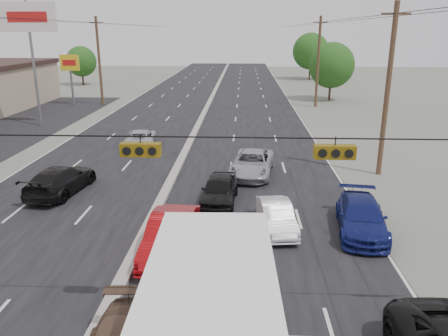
{
  "coord_description": "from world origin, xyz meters",
  "views": [
    {
      "loc": [
        4.16,
        -10.86,
        8.4
      ],
      "look_at": [
        3.28,
        8.81,
        2.2
      ],
      "focal_mm": 35.0,
      "sensor_mm": 36.0,
      "label": 1
    }
  ],
  "objects": [
    {
      "name": "pole_sign_billboard",
      "position": [
        -14.5,
        28.0,
        8.87
      ],
      "size": [
        5.0,
        0.25,
        11.0
      ],
      "color": "slate",
      "rests_on": "ground"
    },
    {
      "name": "utility_pole_left_c",
      "position": [
        -12.5,
        40.0,
        5.11
      ],
      "size": [
        1.6,
        0.3,
        10.0
      ],
      "color": "#422D1E",
      "rests_on": "ground"
    },
    {
      "name": "utility_pole_right_b",
      "position": [
        12.5,
        15.0,
        5.11
      ],
      "size": [
        1.6,
        0.3,
        10.0
      ],
      "color": "#422D1E",
      "rests_on": "ground"
    },
    {
      "name": "utility_pole_right_c",
      "position": [
        12.5,
        40.0,
        5.11
      ],
      "size": [
        1.6,
        0.3,
        10.0
      ],
      "color": "#422D1E",
      "rests_on": "ground"
    },
    {
      "name": "box_truck",
      "position": [
        3.5,
        -2.2,
        1.94
      ],
      "size": [
        2.82,
        7.54,
        3.79
      ],
      "rotation": [
        0.0,
        0.0,
        0.03
      ],
      "color": "black",
      "rests_on": "ground"
    },
    {
      "name": "queue_car_b",
      "position": [
        5.66,
        6.8,
        0.62
      ],
      "size": [
        1.75,
        3.9,
        1.24
      ],
      "primitive_type": "imported",
      "rotation": [
        0.0,
        0.0,
        0.12
      ],
      "color": "silver",
      "rests_on": "ground"
    },
    {
      "name": "center_median",
      "position": [
        0.0,
        30.0,
        0.1
      ],
      "size": [
        0.5,
        160.0,
        0.2
      ],
      "primitive_type": "cube",
      "color": "gray",
      "rests_on": "ground"
    },
    {
      "name": "queue_car_c",
      "position": [
        4.73,
        14.49,
        0.71
      ],
      "size": [
        3.03,
        5.41,
        1.43
      ],
      "primitive_type": "imported",
      "rotation": [
        0.0,
        0.0,
        -0.13
      ],
      "color": "#A0A4A8",
      "rests_on": "ground"
    },
    {
      "name": "pole_sign_far",
      "position": [
        -16.0,
        40.0,
        4.41
      ],
      "size": [
        2.2,
        0.25,
        6.0
      ],
      "color": "slate",
      "rests_on": "ground"
    },
    {
      "name": "tree_left_far",
      "position": [
        -22.0,
        60.0,
        3.72
      ],
      "size": [
        4.8,
        4.8,
        6.12
      ],
      "color": "#382619",
      "rests_on": "ground"
    },
    {
      "name": "traffic_signals",
      "position": [
        1.4,
        0.0,
        5.49
      ],
      "size": [
        25.0,
        0.3,
        0.54
      ],
      "color": "black",
      "rests_on": "ground"
    },
    {
      "name": "queue_car_a",
      "position": [
        3.0,
        9.81,
        0.72
      ],
      "size": [
        1.94,
        4.3,
        1.43
      ],
      "primitive_type": "imported",
      "rotation": [
        0.0,
        0.0,
        -0.06
      ],
      "color": "black",
      "rests_on": "ground"
    },
    {
      "name": "queue_car_d",
      "position": [
        9.33,
        6.74,
        0.7
      ],
      "size": [
        2.61,
        5.05,
        1.4
      ],
      "primitive_type": "imported",
      "rotation": [
        0.0,
        0.0,
        -0.14
      ],
      "color": "navy",
      "rests_on": "ground"
    },
    {
      "name": "oncoming_far",
      "position": [
        -3.6,
        21.09,
        0.64
      ],
      "size": [
        2.7,
        4.84,
        1.28
      ],
      "primitive_type": "imported",
      "rotation": [
        0.0,
        0.0,
        3.27
      ],
      "color": "#B1B4B9",
      "rests_on": "ground"
    },
    {
      "name": "tree_right_mid",
      "position": [
        15.0,
        45.0,
        4.34
      ],
      "size": [
        5.6,
        5.6,
        7.14
      ],
      "color": "#382619",
      "rests_on": "ground"
    },
    {
      "name": "oncoming_near",
      "position": [
        -5.61,
        10.9,
        0.74
      ],
      "size": [
        2.7,
        5.31,
        1.48
      ],
      "primitive_type": "imported",
      "rotation": [
        0.0,
        0.0,
        3.01
      ],
      "color": "black",
      "rests_on": "ground"
    },
    {
      "name": "tree_right_far",
      "position": [
        16.0,
        70.0,
        4.96
      ],
      "size": [
        6.4,
        6.4,
        8.16
      ],
      "color": "#382619",
      "rests_on": "ground"
    },
    {
      "name": "red_sedan",
      "position": [
        1.4,
        4.45,
        0.78
      ],
      "size": [
        1.87,
        4.83,
        1.57
      ],
      "primitive_type": "imported",
      "rotation": [
        0.0,
        0.0,
        -0.04
      ],
      "color": "#97090D",
      "rests_on": "ground"
    },
    {
      "name": "ground",
      "position": [
        0.0,
        0.0,
        0.0
      ],
      "size": [
        200.0,
        200.0,
        0.0
      ],
      "primitive_type": "plane",
      "color": "#606356",
      "rests_on": "ground"
    },
    {
      "name": "road_surface",
      "position": [
        0.0,
        30.0,
        0.0
      ],
      "size": [
        20.0,
        160.0,
        0.02
      ],
      "primitive_type": "cube",
      "color": "black",
      "rests_on": "ground"
    }
  ]
}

